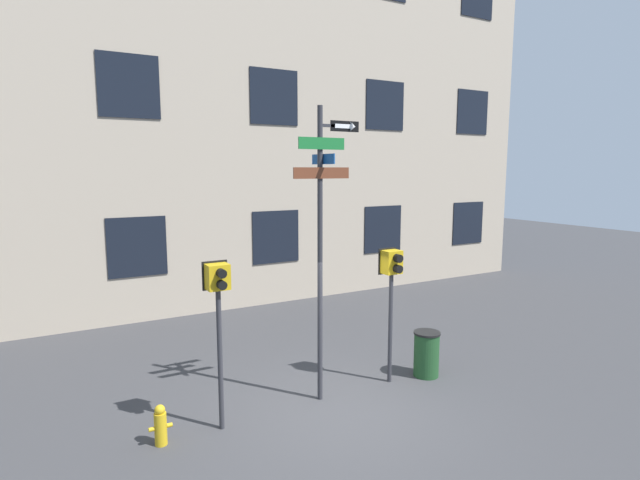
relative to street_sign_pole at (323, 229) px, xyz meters
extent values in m
plane|color=#38383A|center=(-0.03, -0.69, -3.07)|extent=(60.00, 60.00, 0.00)
cube|color=tan|center=(-0.03, 6.62, 3.10)|extent=(24.00, 0.60, 12.33)
cube|color=black|center=(-2.03, 6.30, -1.01)|extent=(1.51, 0.03, 1.58)
cube|color=black|center=(1.97, 6.30, -1.01)|extent=(1.51, 0.03, 1.58)
cube|color=black|center=(5.97, 6.30, -1.01)|extent=(1.51, 0.03, 1.58)
cube|color=black|center=(9.97, 6.30, -1.01)|extent=(1.51, 0.03, 1.58)
cube|color=black|center=(-2.03, 6.30, 3.10)|extent=(1.51, 0.03, 1.58)
cube|color=black|center=(1.97, 6.30, 3.10)|extent=(1.51, 0.03, 1.58)
cube|color=black|center=(5.97, 6.30, 3.10)|extent=(1.51, 0.03, 1.58)
cube|color=black|center=(9.97, 6.30, 3.10)|extent=(1.51, 0.03, 1.58)
cylinder|color=#2D2D33|center=(-0.05, 0.01, -0.50)|extent=(0.09, 0.09, 5.13)
cube|color=#2D2D33|center=(0.19, 0.01, 1.74)|extent=(0.48, 0.05, 0.05)
cube|color=#196B2D|center=(-0.05, -0.05, 1.44)|extent=(0.87, 0.02, 0.20)
cube|color=#14478C|center=(0.01, 0.01, 1.18)|extent=(0.02, 0.74, 0.17)
cube|color=brown|center=(-0.05, -0.05, 0.95)|extent=(1.06, 0.02, 0.19)
cube|color=black|center=(0.43, -0.01, 1.74)|extent=(0.56, 0.02, 0.18)
cube|color=white|center=(0.39, -0.02, 1.74)|extent=(0.32, 0.01, 0.07)
cone|color=white|center=(0.59, -0.02, 1.74)|extent=(0.10, 0.14, 0.14)
cylinder|color=#2D2D33|center=(-1.91, -0.12, -1.94)|extent=(0.08, 0.08, 2.26)
cube|color=gold|center=(-1.91, -0.12, -0.61)|extent=(0.34, 0.26, 0.39)
cube|color=black|center=(-1.91, 0.02, -0.61)|extent=(0.40, 0.02, 0.45)
cylinder|color=black|center=(-1.91, -0.31, -0.52)|extent=(0.14, 0.12, 0.14)
cylinder|color=black|center=(-1.91, -0.31, -0.70)|extent=(0.14, 0.12, 0.14)
cylinder|color=silver|center=(-1.91, -0.26, -0.52)|extent=(0.11, 0.01, 0.11)
cylinder|color=#2D2D33|center=(1.49, -0.01, -2.00)|extent=(0.08, 0.08, 2.14)
cube|color=gold|center=(1.49, -0.01, -0.71)|extent=(0.34, 0.26, 0.44)
cube|color=black|center=(1.49, 0.13, -0.71)|extent=(0.40, 0.02, 0.50)
cylinder|color=black|center=(1.49, -0.20, -0.61)|extent=(0.15, 0.12, 0.15)
cylinder|color=black|center=(1.49, -0.20, -0.81)|extent=(0.15, 0.12, 0.15)
cylinder|color=#EA4C14|center=(1.49, -0.14, -0.61)|extent=(0.12, 0.01, 0.12)
cylinder|color=gold|center=(-2.86, -0.13, -2.82)|extent=(0.18, 0.18, 0.50)
sphere|color=gold|center=(-2.86, -0.13, -2.52)|extent=(0.15, 0.15, 0.15)
cylinder|color=gold|center=(-2.99, -0.13, -2.80)|extent=(0.08, 0.06, 0.06)
cylinder|color=gold|center=(-2.73, -0.13, -2.80)|extent=(0.08, 0.06, 0.06)
cylinder|color=#1E4723|center=(2.29, -0.15, -2.64)|extent=(0.50, 0.50, 0.86)
cylinder|color=black|center=(2.29, -0.15, -2.19)|extent=(0.53, 0.53, 0.04)
camera|label=1|loc=(-4.21, -7.36, 1.02)|focal=28.00mm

